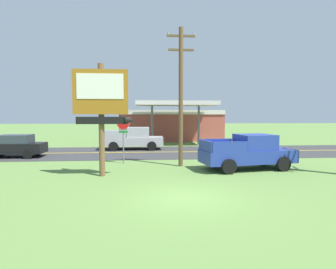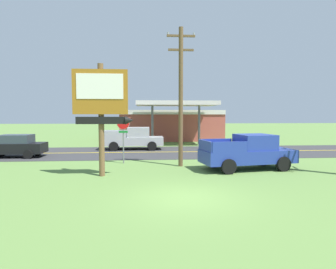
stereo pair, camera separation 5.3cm
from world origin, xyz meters
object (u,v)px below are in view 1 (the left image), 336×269
utility_pole (181,93)px  car_black_near_lane (14,146)px  motel_sign (102,103)px  stop_sign (123,131)px  gas_station (171,124)px  pickup_silver_on_road (134,139)px  pickup_blue_parked_on_lawn (248,152)px

utility_pole → car_black_near_lane: (-11.46, 4.43, -3.50)m
motel_sign → utility_pole: (4.20, 2.58, 0.66)m
stop_sign → gas_station: (4.50, 16.68, -0.08)m
motel_sign → stop_sign: size_ratio=1.89×
gas_station → pickup_silver_on_road: (-4.11, -9.49, -0.98)m
pickup_blue_parked_on_lawn → utility_pole: bearing=160.7°
motel_sign → utility_pole: utility_pole is taller
utility_pole → motel_sign: bearing=-148.5°
utility_pole → car_black_near_lane: 12.77m
pickup_blue_parked_on_lawn → car_black_near_lane: size_ratio=1.30×
gas_station → stop_sign: bearing=-105.1°
stop_sign → car_black_near_lane: (-7.98, 3.19, -1.20)m
pickup_silver_on_road → car_black_near_lane: bearing=-154.5°
motel_sign → pickup_silver_on_road: motel_sign is taller
pickup_blue_parked_on_lawn → car_black_near_lane: bearing=159.3°
motel_sign → stop_sign: 4.22m
stop_sign → pickup_silver_on_road: 7.27m
gas_station → pickup_silver_on_road: size_ratio=2.31×
pickup_blue_parked_on_lawn → stop_sign: bearing=160.5°
motel_sign → utility_pole: size_ratio=0.68×
gas_station → utility_pole: bearing=-93.3°
motel_sign → pickup_silver_on_road: (1.12, 11.01, -2.70)m
utility_pole → pickup_silver_on_road: (-3.08, 8.43, -3.36)m
utility_pole → car_black_near_lane: bearing=158.8°
motel_sign → pickup_blue_parked_on_lawn: 8.43m
pickup_blue_parked_on_lawn → pickup_silver_on_road: 11.84m
stop_sign → car_black_near_lane: size_ratio=0.70×
utility_pole → gas_station: bearing=86.7°
utility_pole → car_black_near_lane: size_ratio=1.94×
motel_sign → car_black_near_lane: size_ratio=1.33×
utility_pole → pickup_silver_on_road: utility_pole is taller
gas_station → pickup_blue_parked_on_lawn: gas_station is taller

